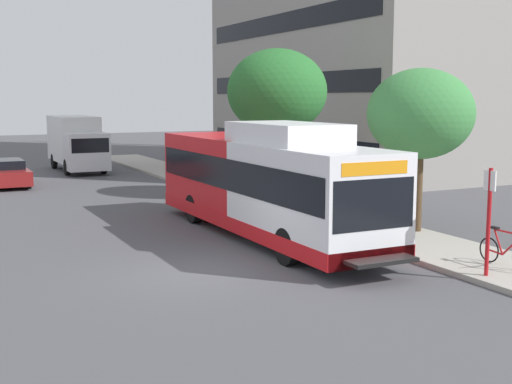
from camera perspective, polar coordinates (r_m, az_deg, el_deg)
ground_plane at (r=24.66m, az=-11.72°, el=-2.44°), size 120.00×120.00×0.00m
sidewalk_curb at (r=25.53m, az=4.84°, el=-1.79°), size 3.00×56.00×0.14m
transit_bus at (r=21.23m, az=0.76°, el=0.71°), size 2.58×12.25×3.65m
bus_stop_sign_pole at (r=17.00m, az=19.01°, el=-1.73°), size 0.10×0.36×2.60m
bicycle_parked at (r=18.21m, az=20.29°, el=-4.65°), size 0.52×1.76×1.02m
street_tree_near_stop at (r=21.96m, az=13.68°, el=6.38°), size 3.35×3.35×5.16m
street_tree_mid_block at (r=29.39m, az=1.78°, el=8.44°), size 4.30×4.30×6.33m
parked_car_far_lane at (r=35.80m, az=-20.20°, el=1.51°), size 1.80×4.50×1.33m
box_truck_background at (r=42.04m, az=-14.87°, el=4.10°), size 2.32×7.01×3.25m
lattice_comm_tower at (r=58.11m, az=3.75°, el=11.40°), size 1.10×1.10×24.10m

